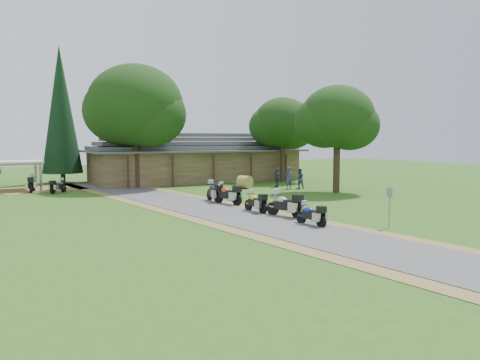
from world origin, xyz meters
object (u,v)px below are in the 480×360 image
motorcycle_carport_a (32,183)px  hay_bale (245,182)px  motorcycle_row_e (214,191)px  motorcycle_row_a (311,214)px  motorcycle_row_c (255,201)px  lodge (195,157)px  motorcycle_row_d (228,193)px  motorcycle_row_b (285,204)px  carport (5,176)px  motorcycle_carport_b (58,186)px

motorcycle_carport_a → hay_bale: motorcycle_carport_a is taller
motorcycle_row_e → motorcycle_row_a: bearing=-173.9°
motorcycle_row_a → motorcycle_row_c: motorcycle_row_c is taller
lodge → motorcycle_row_d: size_ratio=10.30×
motorcycle_row_b → hay_bale: bearing=-40.1°
carport → motorcycle_row_a: bearing=-64.2°
motorcycle_carport_b → hay_bale: motorcycle_carport_b is taller
carport → motorcycle_row_c: size_ratio=3.01×
motorcycle_row_a → motorcycle_row_c: size_ratio=0.92×
motorcycle_row_e → motorcycle_row_c: bearing=-174.5°
carport → hay_bale: (18.30, -7.36, -0.66)m
motorcycle_carport_a → motorcycle_carport_b: 2.44m
motorcycle_row_a → hay_bale: 17.58m
carport → motorcycle_row_d: 20.03m
motorcycle_row_e → motorcycle_carport_b: bearing=42.9°
hay_bale → motorcycle_carport_a: bearing=161.3°
motorcycle_carport_b → hay_bale: (14.63, -3.83, -0.03)m
lodge → motorcycle_row_a: bearing=-99.6°
motorcycle_row_c → motorcycle_carport_b: motorcycle_row_c is taller
lodge → motorcycle_row_b: bearing=-100.1°
motorcycle_row_b → motorcycle_carport_a: size_ratio=1.02×
motorcycle_row_c → hay_bale: motorcycle_row_c is taller
motorcycle_row_a → motorcycle_row_c: 4.94m
motorcycle_row_b → carport: bearing=11.4°
lodge → carport: lodge is taller
carport → motorcycle_row_c: carport is taller
motorcycle_row_c → motorcycle_row_d: (0.01, 3.70, 0.07)m
motorcycle_row_a → motorcycle_row_e: motorcycle_row_e is taller
motorcycle_row_c → motorcycle_carport_a: bearing=26.6°
motorcycle_row_e → carport: bearing=44.6°
motorcycle_row_e → motorcycle_carport_a: 16.00m
motorcycle_row_a → hay_bale: (5.29, 16.76, -0.03)m
motorcycle_row_b → hay_bale: 14.92m
carport → motorcycle_carport_b: size_ratio=3.28×
motorcycle_row_a → motorcycle_row_b: motorcycle_row_b is taller
motorcycle_row_c → motorcycle_row_e: size_ratio=0.89×
carport → motorcycle_row_e: carport is taller
motorcycle_row_c → motorcycle_carport_a: motorcycle_carport_a is taller
motorcycle_row_c → motorcycle_carport_b: (-8.99, 15.66, -0.05)m
motorcycle_row_d → motorcycle_row_e: bearing=-12.4°
motorcycle_row_a → motorcycle_row_b: bearing=-15.2°
carport → motorcycle_carport_a: carport is taller
lodge → motorcycle_carport_b: size_ratio=12.54×
motorcycle_row_d → motorcycle_carport_a: (-10.74, 13.66, 0.00)m
carport → motorcycle_row_b: bearing=-60.8°
lodge → motorcycle_row_c: (-4.71, -20.77, -1.81)m
motorcycle_row_b → motorcycle_row_a: bearing=154.3°
motorcycle_row_d → motorcycle_carport_b: (-9.00, 11.96, -0.13)m
motorcycle_carport_b → hay_bale: size_ratio=1.54×
motorcycle_row_b → motorcycle_row_c: 2.28m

